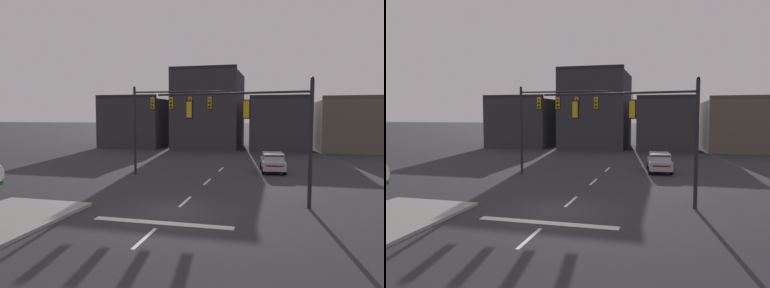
% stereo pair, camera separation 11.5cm
% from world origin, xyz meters
% --- Properties ---
extents(ground_plane, '(400.00, 400.00, 0.00)m').
position_xyz_m(ground_plane, '(0.00, 0.00, 0.00)').
color(ground_plane, '#2B2B30').
extents(stop_bar_paint, '(6.40, 0.50, 0.01)m').
position_xyz_m(stop_bar_paint, '(0.00, -2.00, 0.00)').
color(stop_bar_paint, silver).
rests_on(stop_bar_paint, ground).
extents(lane_centreline, '(0.16, 26.40, 0.01)m').
position_xyz_m(lane_centreline, '(0.00, 2.00, 0.00)').
color(lane_centreline, silver).
rests_on(lane_centreline, ground).
extents(signal_mast_near_side, '(8.55, 1.34, 6.63)m').
position_xyz_m(signal_mast_near_side, '(3.93, 2.48, 4.45)').
color(signal_mast_near_side, black).
rests_on(signal_mast_near_side, ground).
extents(signal_mast_far_side, '(7.01, 0.61, 7.01)m').
position_xyz_m(signal_mast_far_side, '(-3.89, 9.94, 5.02)').
color(signal_mast_far_side, black).
rests_on(signal_mast_far_side, ground).
extents(car_lot_nearside, '(2.26, 4.58, 1.61)m').
position_xyz_m(car_lot_nearside, '(4.42, 13.71, 0.86)').
color(car_lot_nearside, '#9EA0A5').
rests_on(car_lot_nearside, ground).
extents(building_row, '(39.74, 13.76, 11.29)m').
position_xyz_m(building_row, '(-0.39, 35.18, 4.14)').
color(building_row, '#2D2D33').
rests_on(building_row, ground).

